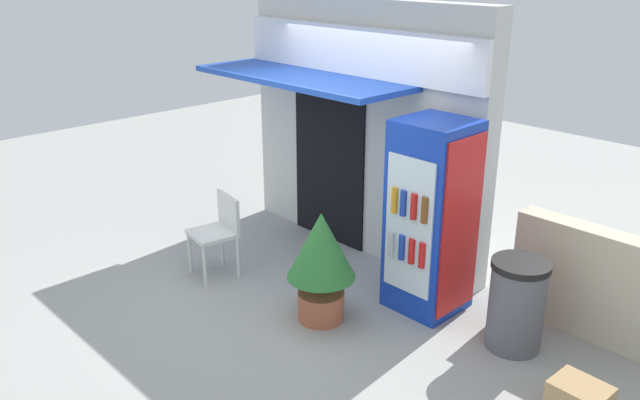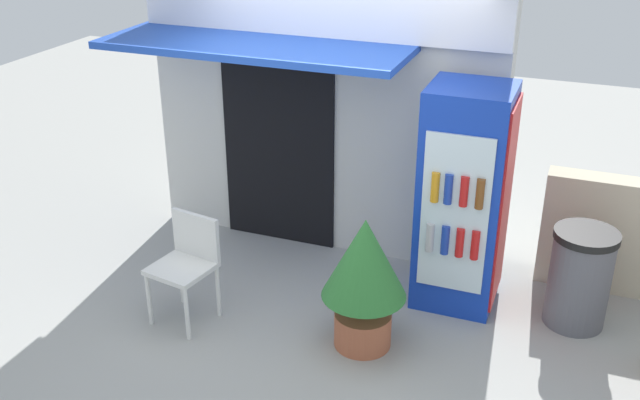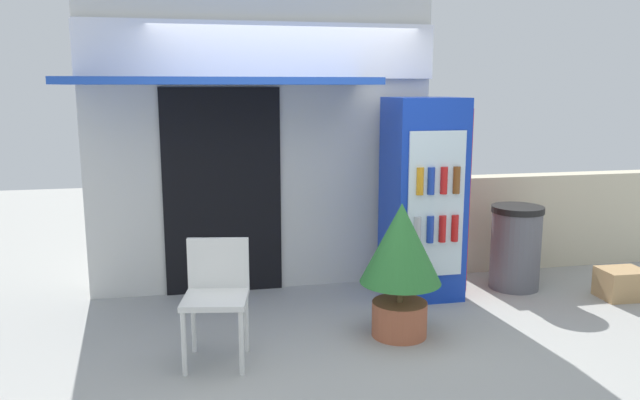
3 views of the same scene
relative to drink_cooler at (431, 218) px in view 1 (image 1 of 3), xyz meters
The scene contains 6 objects.
ground 1.69m from the drink_cooler, 148.54° to the right, with size 16.00×16.00×0.00m, color #A3A39E.
storefront_building 1.66m from the drink_cooler, 159.02° to the left, with size 3.34×1.17×2.81m.
drink_cooler is the anchor object (origin of this frame).
plastic_chair 2.26m from the drink_cooler, 152.06° to the right, with size 0.52×0.51×0.87m.
potted_plant_near_shop 1.10m from the drink_cooler, 120.27° to the right, with size 0.64×0.64×1.08m.
trash_bin 1.09m from the drink_cooler, ahead, with size 0.50×0.50×0.82m.
Camera 1 is at (4.53, -3.90, 3.23)m, focal length 36.41 mm.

